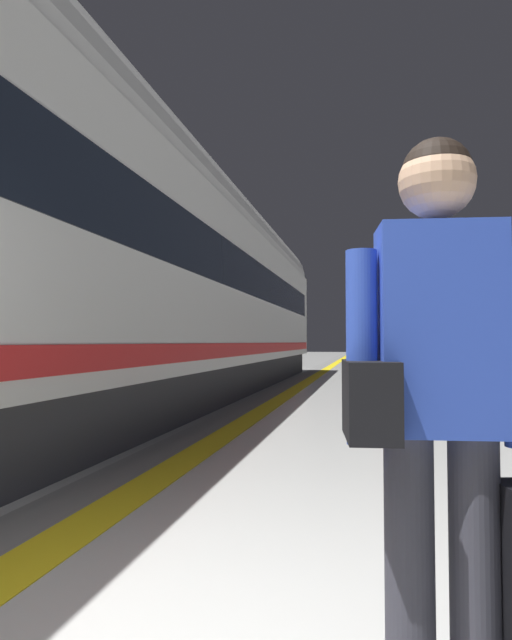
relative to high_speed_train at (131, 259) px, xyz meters
The scene contains 8 objects.
safety_line_strip 4.51m from the high_speed_train, 56.21° to the left, with size 0.36×80.00×0.01m, color yellow.
tactile_edge_band 4.37m from the high_speed_train, 60.44° to the left, with size 0.60×80.00×0.01m, color slate.
high_speed_train is the anchor object (origin of this frame).
traveller_foreground 7.77m from the high_speed_train, 58.21° to the right, with size 0.56×0.33×1.75m.
passenger_near 5.40m from the high_speed_train, 28.84° to the left, with size 0.51×0.33×1.63m.
suitcase_near 5.32m from the high_speed_train, 29.78° to the left, with size 0.42×0.32×1.03m.
passenger_mid 8.50m from the high_speed_train, 54.97° to the left, with size 0.48×0.36×1.57m.
duffel_bag_mid 8.73m from the high_speed_train, 52.56° to the left, with size 0.44×0.26×0.36m.
Camera 1 is at (1.04, -1.27, 1.14)m, focal length 30.09 mm.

